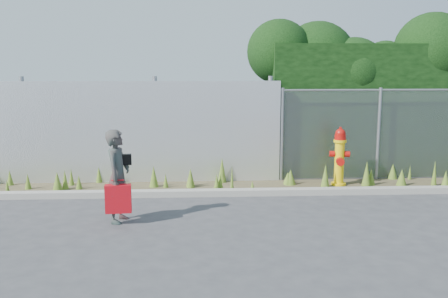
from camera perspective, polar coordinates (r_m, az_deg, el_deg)
name	(u,v)px	position (r m, az deg, el deg)	size (l,w,h in m)	color
ground	(247,224)	(8.16, 2.64, -8.60)	(80.00, 80.00, 0.00)	#3B3A3D
curb	(238,192)	(9.86, 1.63, -4.98)	(16.00, 0.22, 0.12)	gray
weed_strip	(233,181)	(10.46, 1.03, -3.63)	(16.00, 1.29, 0.55)	#4A402A
corrugated_fence	(83,133)	(11.09, -15.83, 1.80)	(8.50, 0.21, 2.30)	silver
chainlink_fence	(425,134)	(11.92, 21.98, 1.64)	(6.50, 0.07, 2.05)	gray
hedge	(412,85)	(12.80, 20.74, 6.91)	(7.83, 2.21, 3.75)	black
fire_hydrant	(340,158)	(10.77, 13.07, -0.97)	(0.42, 0.38, 1.26)	yellow
woman	(118,176)	(8.29, -12.03, -3.05)	(0.56, 0.36, 1.52)	#0E5B52
red_tote_bag	(118,199)	(8.19, -11.99, -5.57)	(0.41, 0.15, 0.54)	red
black_shoulder_bag	(124,160)	(8.32, -11.33, -1.19)	(0.23, 0.10, 0.17)	black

